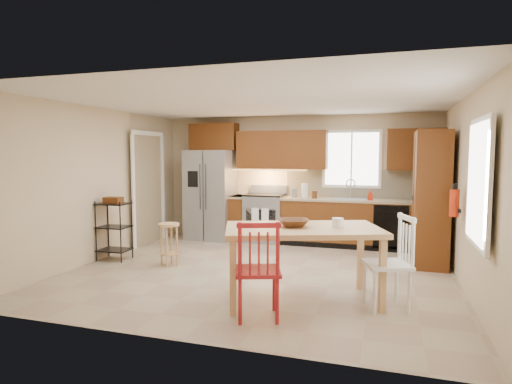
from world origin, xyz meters
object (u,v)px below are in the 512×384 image
Objects in this scene: soap_bottle at (370,195)px; table_bowl at (293,227)px; dining_table at (302,265)px; table_jar at (338,225)px; range_stove at (265,218)px; chair_red at (258,269)px; chair_white at (387,262)px; pantry at (431,198)px; bar_stool at (169,245)px; refrigerator at (211,195)px; fire_extinguisher at (454,203)px; utility_cart at (114,230)px.

table_bowl is at bearing -103.11° from soap_bottle.
table_jar is at bearing -3.90° from dining_table.
soap_bottle reaches higher than range_stove.
chair_red and chair_white have the same top height.
pantry is 3.14× the size of bar_stool.
refrigerator reaches higher than table_jar.
fire_extinguisher reaches higher than table_jar.
chair_white is at bearing -15.87° from utility_cart.
pantry is 2.83m from dining_table.
refrigerator reaches higher than range_stove.
refrigerator is at bearing 66.75° from utility_cart.
refrigerator is 10.40× the size of table_jar.
soap_bottle is (2.03, -0.08, 0.54)m from range_stove.
range_stove is 4.04m from chair_red.
chair_red is at bearing -60.17° from refrigerator.
range_stove is 3.19m from pantry.
soap_bottle is 3.97m from chair_red.
dining_table is 2.50m from bar_stool.
range_stove is at bearing 65.02° from bar_stool.
pantry is at bearing 100.78° from fire_extinguisher.
fire_extinguisher is at bearing -59.47° from soap_bottle.
table_bowl is at bearing 50.03° from chair_red.
refrigerator reaches higher than soap_bottle.
table_bowl is (1.29, -3.25, 0.42)m from range_stove.
dining_table is 1.70× the size of chair_white.
chair_white is at bearing -53.70° from range_stove.
table_jar is (0.74, 0.76, 0.39)m from chair_red.
chair_white is at bearing -6.31° from table_jar.
refrigerator is 2.31m from bar_stool.
fire_extinguisher is 2.26m from table_bowl.
soap_bottle is 0.18× the size of chair_white.
chair_white reaches higher than dining_table.
refrigerator is 4.26m from table_jar.
chair_red is at bearing -110.12° from table_bowl.
fire_extinguisher is 0.34× the size of chair_red.
refrigerator reaches higher than bar_stool.
utility_cart is (-1.05, 0.08, 0.16)m from bar_stool.
range_stove is 3.98m from chair_white.
refrigerator is 4.02m from table_bowl.
chair_red is at bearing -138.15° from dining_table.
pantry reaches higher than refrigerator.
table_jar reaches higher than bar_stool.
bar_stool is at bearing 156.07° from table_bowl.
utility_cart is (-1.95, -2.20, 0.03)m from range_stove.
soap_bottle is at bearing -0.45° from refrigerator.
fire_extinguisher reaches higher than range_stove.
table_jar is 3.88m from utility_cart.
soap_bottle is at bearing -13.91° from chair_white.
refrigerator is at bearing 92.97° from bar_stool.
pantry is 2.36m from chair_white.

